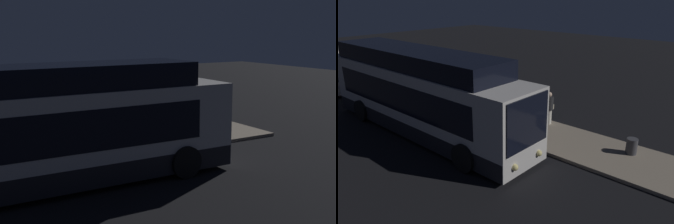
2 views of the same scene
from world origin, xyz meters
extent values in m
plane|color=black|center=(0.00, 0.00, 0.00)|extent=(80.00, 80.00, 0.00)
cube|color=gray|center=(0.00, 3.14, 0.07)|extent=(20.00, 3.07, 0.14)
cube|color=silver|center=(-0.99, -0.19, 1.64)|extent=(12.00, 2.53, 2.90)
cube|color=black|center=(-0.99, -0.19, 0.54)|extent=(11.94, 2.55, 0.70)
cube|color=black|center=(-1.29, -0.19, 1.99)|extent=(9.84, 2.56, 1.28)
cube|color=black|center=(5.03, -0.19, 2.06)|extent=(0.06, 2.22, 1.85)
sphere|color=#F9E58C|center=(5.05, 0.50, 0.64)|extent=(0.24, 0.24, 0.24)
sphere|color=#F9E58C|center=(5.05, -0.89, 0.64)|extent=(0.24, 0.24, 0.24)
cylinder|color=black|center=(3.09, 1.07, 0.55)|extent=(1.10, 0.30, 1.10)
cylinder|color=black|center=(3.09, -1.46, 0.55)|extent=(1.10, 0.30, 1.10)
cube|color=black|center=(-1.47, -0.19, 3.48)|extent=(10.20, 2.32, 0.79)
cylinder|color=#2D2D33|center=(1.71, 2.06, 0.54)|extent=(0.31, 0.31, 0.81)
cylinder|color=#334C8C|center=(1.71, 2.06, 1.30)|extent=(0.44, 0.44, 0.70)
sphere|color=#9E7051|center=(1.71, 2.06, 1.78)|extent=(0.26, 0.26, 0.26)
cube|color=maroon|center=(1.79, 1.79, 1.00)|extent=(0.31, 0.22, 0.24)
cylinder|color=silver|center=(2.94, 4.23, 0.51)|extent=(0.36, 0.36, 0.74)
cylinder|color=#262628|center=(2.94, 4.23, 1.20)|extent=(0.52, 0.52, 0.64)
sphere|color=beige|center=(2.94, 4.23, 1.64)|extent=(0.24, 0.24, 0.24)
cube|color=beige|center=(2.86, 4.53, 0.93)|extent=(0.31, 0.21, 0.24)
cube|color=#334C7F|center=(1.94, 2.47, 0.51)|extent=(0.32, 0.20, 0.75)
cylinder|color=black|center=(1.94, 2.47, 1.01)|extent=(0.02, 0.02, 0.24)
cylinder|color=#4C4C51|center=(-1.77, 2.08, 1.28)|extent=(0.10, 0.10, 2.28)
cube|color=silver|center=(-1.77, 2.08, 2.12)|extent=(0.04, 0.88, 0.50)
cylinder|color=#3F3F44|center=(7.28, 3.73, 0.46)|extent=(0.44, 0.44, 0.65)
camera|label=1|loc=(-5.17, -14.11, 5.00)|focal=50.00mm
camera|label=2|loc=(11.28, -8.47, 6.22)|focal=35.00mm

